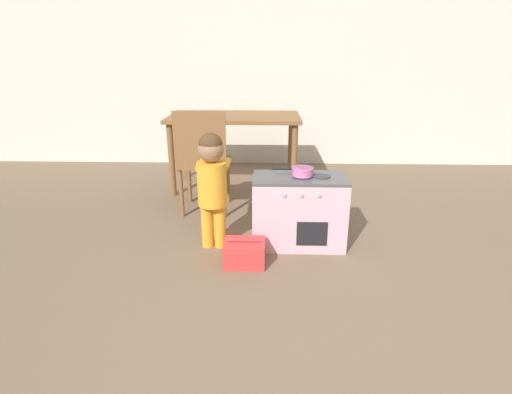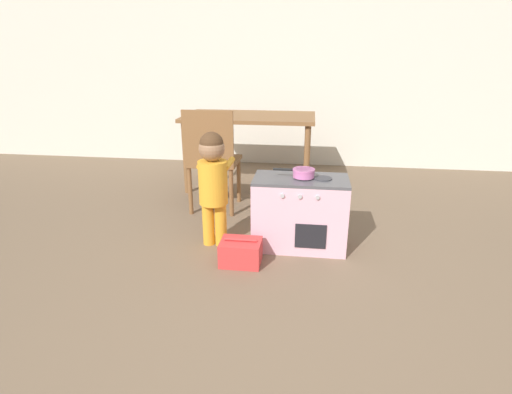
# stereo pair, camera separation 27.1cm
# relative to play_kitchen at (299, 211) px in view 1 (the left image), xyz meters

# --- Properties ---
(ground_plane) EXTENTS (16.00, 16.00, 0.00)m
(ground_plane) POSITION_rel_play_kitchen_xyz_m (-0.05, -1.08, -0.25)
(ground_plane) COLOR brown
(wall_back) EXTENTS (10.00, 0.06, 2.60)m
(wall_back) POSITION_rel_play_kitchen_xyz_m (-0.05, 2.27, 1.05)
(wall_back) COLOR silver
(wall_back) RESTS_ON ground_plane
(play_kitchen) EXTENTS (0.64, 0.35, 0.51)m
(play_kitchen) POSITION_rel_play_kitchen_xyz_m (0.00, 0.00, 0.00)
(play_kitchen) COLOR #EAB2C6
(play_kitchen) RESTS_ON ground_plane
(toy_pot) EXTENTS (0.28, 0.15, 0.06)m
(toy_pot) POSITION_rel_play_kitchen_xyz_m (0.01, 0.00, 0.29)
(toy_pot) COLOR pink
(toy_pot) RESTS_ON play_kitchen
(child_figure) EXTENTS (0.22, 0.34, 0.82)m
(child_figure) POSITION_rel_play_kitchen_xyz_m (-0.60, -0.05, 0.25)
(child_figure) COLOR gold
(child_figure) RESTS_ON ground_plane
(toy_basket) EXTENTS (0.26, 0.20, 0.18)m
(toy_basket) POSITION_rel_play_kitchen_xyz_m (-0.37, -0.31, -0.17)
(toy_basket) COLOR #D13838
(toy_basket) RESTS_ON ground_plane
(dining_table) EXTENTS (1.28, 0.73, 0.73)m
(dining_table) POSITION_rel_play_kitchen_xyz_m (-0.55, 1.32, 0.38)
(dining_table) COLOR brown
(dining_table) RESTS_ON ground_plane
(dining_chair_near) EXTENTS (0.41, 0.41, 0.88)m
(dining_chair_near) POSITION_rel_play_kitchen_xyz_m (-0.76, 0.59, 0.22)
(dining_chair_near) COLOR brown
(dining_chair_near) RESTS_ON ground_plane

